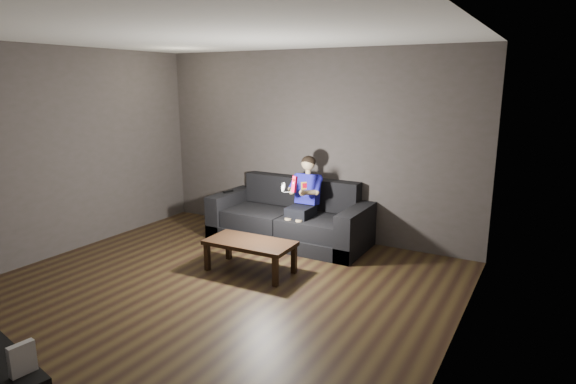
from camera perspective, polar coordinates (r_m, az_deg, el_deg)
The scene contains 12 objects.
floor at distance 5.37m, azimuth -9.79°, elevation -11.97°, with size 5.00×5.00×0.00m, color black.
back_wall at distance 7.04m, azimuth 2.76°, elevation 5.62°, with size 5.00×0.04×2.70m, color #3B3732.
left_wall at distance 6.82m, azimuth -26.81°, elevation 4.01°, with size 0.04×5.00×2.70m, color #3B3732.
right_wall at distance 3.89m, azimuth 19.24°, elevation -1.08°, with size 0.04×5.00×2.70m, color #3B3732.
ceiling at distance 4.90m, azimuth -11.06°, elevation 18.04°, with size 5.00×5.00×0.02m, color silver.
sofa at distance 6.91m, azimuth 0.24°, elevation -3.53°, with size 2.27×0.98×0.88m.
child at distance 6.62m, azimuth 1.93°, elevation -0.18°, with size 0.47×0.58×1.15m.
wii_remote_red at distance 6.15m, azimuth 0.76°, elevation 0.93°, with size 0.07×0.09×0.21m.
nunchuk_white at distance 6.25m, azimuth -0.56°, elevation 0.59°, with size 0.06×0.09×0.14m.
wii_remote_black at distance 7.29m, azimuth -7.09°, elevation 0.07°, with size 0.08×0.17×0.03m.
coffee_table at distance 5.81m, azimuth -4.52°, elevation -6.30°, with size 1.08×0.56×0.39m.
wii_console at distance 3.44m, azimuth -28.98°, elevation -16.91°, with size 0.05×0.15×0.20m, color silver.
Camera 1 is at (3.14, -3.74, 2.24)m, focal length 30.00 mm.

